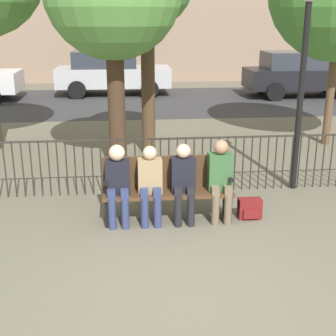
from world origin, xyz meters
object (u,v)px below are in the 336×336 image
object	(u,v)px
parked_car_1	(301,73)
parked_car_2	(111,72)
seated_person_3	(220,176)
backpack	(250,209)
park_bench	(167,186)
seated_person_2	(183,179)
seated_person_0	(118,180)
seated_person_1	(150,181)
lamp_post	(304,57)

from	to	relation	value
parked_car_1	parked_car_2	xyz separation A→B (m)	(-6.93, 1.06, 0.00)
seated_person_3	backpack	world-z (taller)	seated_person_3
park_bench	seated_person_2	world-z (taller)	seated_person_2
seated_person_0	seated_person_1	distance (m)	0.45
park_bench	seated_person_1	bearing A→B (deg)	-152.41
seated_person_2	parked_car_1	distance (m)	11.98
seated_person_1	seated_person_2	distance (m)	0.47
seated_person_0	park_bench	bearing A→B (deg)	10.55
seated_person_3	lamp_post	distance (m)	2.49
parked_car_1	seated_person_1	bearing A→B (deg)	-120.07
seated_person_2	seated_person_0	bearing A→B (deg)	179.95
seated_person_1	parked_car_2	distance (m)	11.66
park_bench	seated_person_1	distance (m)	0.32
lamp_post	backpack	bearing A→B (deg)	-132.32
seated_person_3	seated_person_2	bearing A→B (deg)	-179.70
seated_person_1	parked_car_2	world-z (taller)	parked_car_2
seated_person_2	parked_car_1	size ratio (longest dim) A/B	0.27
parked_car_1	lamp_post	bearing A→B (deg)	-110.91
seated_person_2	seated_person_1	bearing A→B (deg)	-179.87
backpack	lamp_post	xyz separation A→B (m)	(1.08, 1.18, 2.08)
parked_car_2	parked_car_1	bearing A→B (deg)	-8.71
seated_person_2	backpack	distance (m)	1.11
seated_person_2	parked_car_2	world-z (taller)	parked_car_2
lamp_post	parked_car_1	xyz separation A→B (m)	(3.58, 9.37, -1.38)
park_bench	seated_person_3	distance (m)	0.78
park_bench	backpack	xyz separation A→B (m)	(1.20, -0.13, -0.35)
seated_person_0	parked_car_2	xyz separation A→B (m)	(-0.36, 11.63, 0.18)
seated_person_0	backpack	distance (m)	1.98
seated_person_0	parked_car_2	bearing A→B (deg)	91.76
seated_person_2	lamp_post	size ratio (longest dim) A/B	0.35
seated_person_1	lamp_post	xyz separation A→B (m)	(2.54, 1.19, 1.59)
backpack	seated_person_0	bearing A→B (deg)	-179.78
lamp_post	parked_car_2	bearing A→B (deg)	107.79
seated_person_3	parked_car_1	size ratio (longest dim) A/B	0.28
park_bench	seated_person_1	size ratio (longest dim) A/B	1.65
seated_person_1	parked_car_1	world-z (taller)	parked_car_1
lamp_post	parked_car_2	distance (m)	11.05
seated_person_0	lamp_post	bearing A→B (deg)	21.73
seated_person_2	lamp_post	bearing A→B (deg)	30.00
parked_car_1	parked_car_2	distance (m)	7.01
seated_person_1	seated_person_2	bearing A→B (deg)	0.13
parked_car_1	seated_person_0	bearing A→B (deg)	-121.88
lamp_post	parked_car_2	xyz separation A→B (m)	(-3.35, 10.44, -1.38)
backpack	parked_car_2	xyz separation A→B (m)	(-2.27, 11.62, 0.69)
lamp_post	seated_person_1	bearing A→B (deg)	-154.80
seated_person_2	parked_car_2	distance (m)	11.70
park_bench	seated_person_2	size ratio (longest dim) A/B	1.62
seated_person_0	lamp_post	xyz separation A→B (m)	(2.99, 1.19, 1.56)
park_bench	parked_car_1	bearing A→B (deg)	60.67
parked_car_1	seated_person_2	bearing A→B (deg)	-118.13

